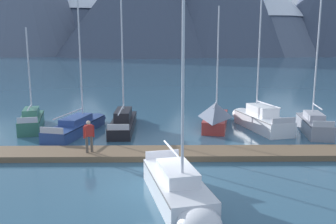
{
  "coord_description": "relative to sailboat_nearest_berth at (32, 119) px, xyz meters",
  "views": [
    {
      "loc": [
        0.82,
        -14.44,
        5.89
      ],
      "look_at": [
        0.0,
        6.0,
        2.0
      ],
      "focal_mm": 38.76,
      "sensor_mm": 36.0,
      "label": 1
    }
  ],
  "objects": [
    {
      "name": "ground_plane",
      "position": [
        9.8,
        -10.25,
        -0.58
      ],
      "size": [
        700.0,
        700.0,
        0.0
      ],
      "primitive_type": "plane",
      "color": "#335B75"
    },
    {
      "name": "mountain_central_massif",
      "position": [
        -46.87,
        187.74,
        24.61
      ],
      "size": [
        95.27,
        95.27,
        47.52
      ],
      "color": "#424C60",
      "rests_on": "ground"
    },
    {
      "name": "mountain_rear_spur",
      "position": [
        51.66,
        163.34,
        20.52
      ],
      "size": [
        66.9,
        66.9,
        39.54
      ],
      "color": "slate",
      "rests_on": "ground"
    },
    {
      "name": "dock",
      "position": [
        9.8,
        -6.25,
        -0.44
      ],
      "size": [
        22.13,
        3.35,
        0.3
      ],
      "color": "brown",
      "rests_on": "ground"
    },
    {
      "name": "sailboat_nearest_berth",
      "position": [
        0.0,
        0.0,
        0.0
      ],
      "size": [
        2.92,
        5.92,
        6.96
      ],
      "color": "#336B56",
      "rests_on": "ground"
    },
    {
      "name": "sailboat_second_berth",
      "position": [
        3.65,
        -1.09,
        -0.1
      ],
      "size": [
        2.79,
        7.33,
        8.93
      ],
      "color": "navy",
      "rests_on": "ground"
    },
    {
      "name": "sailboat_mid_dock_port",
      "position": [
        6.52,
        0.0,
        -0.04
      ],
      "size": [
        1.91,
        7.38,
        9.03
      ],
      "color": "black",
      "rests_on": "ground"
    },
    {
      "name": "sailboat_mid_dock_starboard",
      "position": [
        10.54,
        -12.15,
        -0.01
      ],
      "size": [
        3.12,
        6.15,
        7.8
      ],
      "color": "silver",
      "rests_on": "ground"
    },
    {
      "name": "sailboat_far_berth",
      "position": [
        13.0,
        0.65,
        0.29
      ],
      "size": [
        2.37,
        6.15,
        8.43
      ],
      "color": "#B2332D",
      "rests_on": "ground"
    },
    {
      "name": "sailboat_outer_slip",
      "position": [
        16.01,
        0.61,
        0.07
      ],
      "size": [
        3.52,
        6.96,
        9.19
      ],
      "color": "white",
      "rests_on": "ground"
    },
    {
      "name": "sailboat_end_of_dock",
      "position": [
        19.41,
        -0.41,
        0.01
      ],
      "size": [
        1.91,
        5.84,
        9.09
      ],
      "color": "#93939E",
      "rests_on": "ground"
    },
    {
      "name": "person_on_dock",
      "position": [
        5.81,
        -6.71,
        0.68
      ],
      "size": [
        0.51,
        0.39,
        1.69
      ],
      "color": "brown",
      "rests_on": "dock"
    }
  ]
}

